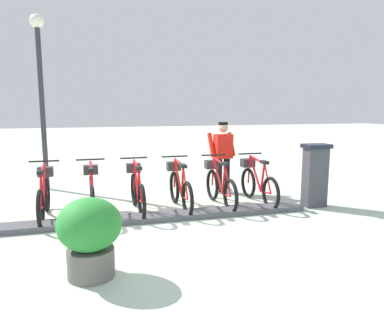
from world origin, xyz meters
name	(u,v)px	position (x,y,z in m)	size (l,w,h in m)	color
ground_plane	(153,220)	(0.00, 0.00, 0.00)	(60.00, 60.00, 0.00)	#AFBDA6
dock_rail_base	(153,217)	(0.00, 0.00, 0.05)	(0.44, 5.86, 0.10)	#47474C
payment_kiosk	(315,174)	(0.05, -3.32, 0.67)	(0.36, 0.52, 1.28)	#38383D
bike_docked_0	(257,183)	(0.62, -2.33, 0.43)	(1.72, 0.54, 1.02)	black
bike_docked_1	(220,185)	(0.62, -1.48, 0.43)	(1.72, 0.54, 1.02)	black
bike_docked_2	(180,187)	(0.62, -0.64, 0.43)	(1.72, 0.54, 1.02)	black
bike_docked_3	(137,190)	(0.62, 0.20, 0.43)	(1.72, 0.54, 1.02)	black
bike_docked_4	(92,193)	(0.62, 1.04, 0.43)	(1.72, 0.54, 1.02)	black
bike_docked_5	(44,195)	(0.62, 1.89, 0.43)	(1.72, 0.54, 1.02)	black
worker_near_rack	(223,154)	(1.72, -1.95, 0.91)	(0.48, 0.65, 1.66)	white
lamp_post	(40,78)	(3.17, 2.12, 2.69)	(0.32, 0.32, 4.13)	#2D2D33
planter_bush	(90,233)	(-2.01, 1.08, 0.54)	(0.76, 0.76, 0.97)	#59544C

